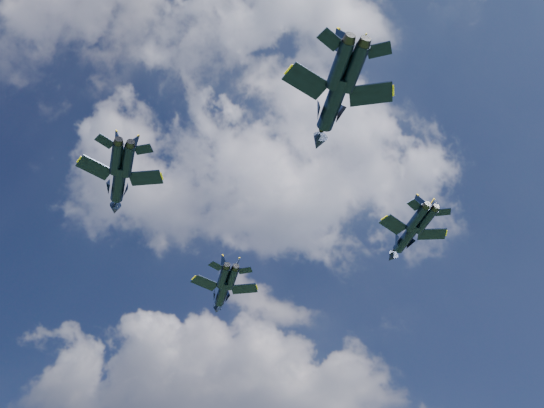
% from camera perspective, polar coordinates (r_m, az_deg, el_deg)
% --- Properties ---
extents(jet_lead, '(10.88, 14.81, 3.49)m').
position_cam_1_polar(jet_lead, '(103.46, -4.72, -8.40)').
color(jet_lead, black).
extents(jet_left, '(11.50, 15.79, 3.73)m').
position_cam_1_polar(jet_left, '(88.74, -14.25, 1.76)').
color(jet_left, black).
extents(jet_right, '(10.20, 14.13, 3.35)m').
position_cam_1_polar(jet_right, '(92.53, 12.46, -3.19)').
color(jet_right, black).
extents(jet_slot, '(13.32, 18.04, 4.25)m').
position_cam_1_polar(jet_slot, '(75.25, 5.64, 9.14)').
color(jet_slot, black).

